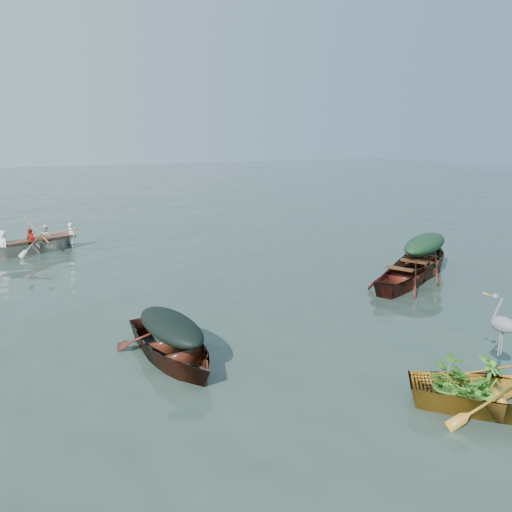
% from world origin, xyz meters
% --- Properties ---
extents(ground, '(140.00, 140.00, 0.00)m').
position_xyz_m(ground, '(0.00, 0.00, 0.00)').
color(ground, '#31443A').
rests_on(ground, ground).
extents(yellow_dinghy, '(3.37, 3.40, 0.91)m').
position_xyz_m(yellow_dinghy, '(-1.69, -4.43, 0.00)').
color(yellow_dinghy, '#BD7D24').
rests_on(yellow_dinghy, ground).
extents(dark_covered_boat, '(1.36, 3.64, 0.91)m').
position_xyz_m(dark_covered_boat, '(-4.94, -0.34, 0.00)').
color(dark_covered_boat, '#481A11').
rests_on(dark_covered_boat, ground).
extents(green_tarp_boat, '(5.02, 3.24, 1.15)m').
position_xyz_m(green_tarp_boat, '(3.39, 1.12, 0.00)').
color(green_tarp_boat, '#532E13').
rests_on(green_tarp_boat, ground).
extents(open_wooden_boat, '(4.22, 2.52, 0.92)m').
position_xyz_m(open_wooden_boat, '(1.98, 0.53, 0.00)').
color(open_wooden_boat, '#5D2017').
rests_on(open_wooden_boat, ground).
extents(rowed_boat, '(4.09, 2.25, 0.91)m').
position_xyz_m(rowed_boat, '(-5.21, 9.98, 0.00)').
color(rowed_boat, beige).
rests_on(rowed_boat, ground).
extents(dark_tarp_cover, '(0.75, 2.00, 0.40)m').
position_xyz_m(dark_tarp_cover, '(-4.94, -0.34, 0.65)').
color(dark_tarp_cover, black).
rests_on(dark_tarp_cover, dark_covered_boat).
extents(green_tarp_cover, '(2.76, 1.78, 0.52)m').
position_xyz_m(green_tarp_cover, '(3.39, 1.12, 0.84)').
color(green_tarp_cover, '#14331A').
rests_on(green_tarp_cover, green_tarp_boat).
extents(thwart_benches, '(2.15, 1.38, 0.04)m').
position_xyz_m(thwart_benches, '(1.98, 0.53, 0.48)').
color(thwart_benches, '#472810').
rests_on(thwart_benches, open_wooden_boat).
extents(heron, '(0.48, 0.48, 0.92)m').
position_xyz_m(heron, '(-1.33, -4.01, 0.92)').
color(heron, gray).
rests_on(heron, yellow_dinghy).
extents(dinghy_weeds, '(1.13, 1.13, 0.60)m').
position_xyz_m(dinghy_weeds, '(-2.06, -4.02, 0.76)').
color(dinghy_weeds, '#3A711D').
rests_on(dinghy_weeds, yellow_dinghy).
extents(rowers, '(2.93, 1.80, 0.76)m').
position_xyz_m(rowers, '(-5.21, 9.98, 0.84)').
color(rowers, silver).
rests_on(rowers, rowed_boat).
extents(oars, '(1.32, 2.66, 0.06)m').
position_xyz_m(oars, '(-5.21, 9.98, 0.49)').
color(oars, brown).
rests_on(oars, rowed_boat).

